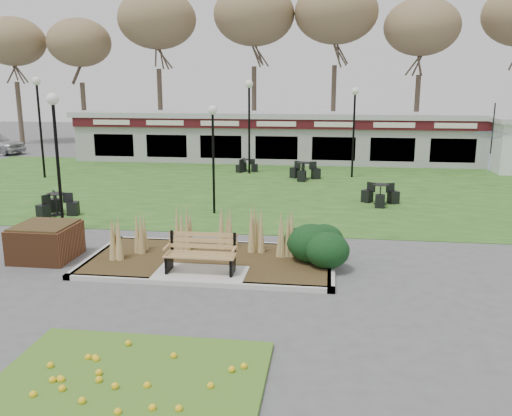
# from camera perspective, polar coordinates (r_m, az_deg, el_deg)

# --- Properties ---
(ground) EXTENTS (100.00, 100.00, 0.00)m
(ground) POSITION_cam_1_polar(r_m,az_deg,el_deg) (13.07, -5.97, -7.49)
(ground) COLOR #515154
(ground) RESTS_ON ground
(lawn) EXTENTS (34.00, 16.00, 0.02)m
(lawn) POSITION_cam_1_polar(r_m,az_deg,el_deg) (24.49, 0.64, 2.30)
(lawn) COLOR #22571B
(lawn) RESTS_ON ground
(flower_bed) EXTENTS (4.20, 3.00, 0.16)m
(flower_bed) POSITION_cam_1_polar(r_m,az_deg,el_deg) (9.06, -13.15, -17.09)
(flower_bed) COLOR #377220
(flower_bed) RESTS_ON ground
(planting_bed) EXTENTS (6.75, 3.40, 1.27)m
(planting_bed) POSITION_cam_1_polar(r_m,az_deg,el_deg) (13.98, 0.40, -4.45)
(planting_bed) COLOR #362915
(planting_bed) RESTS_ON ground
(park_bench) EXTENTS (1.70, 0.66, 0.93)m
(park_bench) POSITION_cam_1_polar(r_m,az_deg,el_deg) (13.11, -5.78, -4.71)
(park_bench) COLOR #9C7346
(park_bench) RESTS_ON ground
(brick_planter) EXTENTS (1.50, 1.50, 0.95)m
(brick_planter) POSITION_cam_1_polar(r_m,az_deg,el_deg) (15.40, -21.26, -3.29)
(brick_planter) COLOR brown
(brick_planter) RESTS_ON ground
(food_pavilion) EXTENTS (24.60, 3.40, 2.90)m
(food_pavilion) POSITION_cam_1_polar(r_m,az_deg,el_deg) (32.13, 2.42, 7.49)
(food_pavilion) COLOR #959597
(food_pavilion) RESTS_ON ground
(tree_backdrop) EXTENTS (47.24, 5.24, 10.36)m
(tree_backdrop) POSITION_cam_1_polar(r_m,az_deg,el_deg) (40.17, 3.66, 18.42)
(tree_backdrop) COLOR #47382B
(tree_backdrop) RESTS_ON ground
(lamp_post_near_left) EXTENTS (0.36, 0.36, 4.28)m
(lamp_post_near_left) POSITION_cam_1_polar(r_m,az_deg,el_deg) (17.34, -20.37, 7.45)
(lamp_post_near_left) COLOR black
(lamp_post_near_left) RESTS_ON ground
(lamp_post_mid_left) EXTENTS (0.32, 0.32, 3.82)m
(lamp_post_mid_left) POSITION_cam_1_polar(r_m,az_deg,el_deg) (19.00, -4.56, 7.60)
(lamp_post_mid_left) COLOR black
(lamp_post_mid_left) RESTS_ON ground
(lamp_post_mid_right) EXTENTS (0.39, 0.39, 4.72)m
(lamp_post_mid_right) POSITION_cam_1_polar(r_m,az_deg,el_deg) (27.61, -0.73, 10.68)
(lamp_post_mid_right) COLOR black
(lamp_post_mid_right) RESTS_ON ground
(lamp_post_far_right) EXTENTS (0.36, 0.36, 4.37)m
(lamp_post_far_right) POSITION_cam_1_polar(r_m,az_deg,el_deg) (26.89, 10.31, 9.87)
(lamp_post_far_right) COLOR black
(lamp_post_far_right) RESTS_ON ground
(lamp_post_far_left) EXTENTS (0.40, 0.40, 4.86)m
(lamp_post_far_left) POSITION_cam_1_polar(r_m,az_deg,el_deg) (28.35, -21.93, 10.03)
(lamp_post_far_left) COLOR black
(lamp_post_far_left) RESTS_ON ground
(bistro_set_a) EXTENTS (1.36, 1.47, 0.78)m
(bistro_set_a) POSITION_cam_1_polar(r_m,az_deg,el_deg) (20.29, -20.22, 0.02)
(bistro_set_a) COLOR black
(bistro_set_a) RESTS_ON ground
(bistro_set_b) EXTENTS (1.54, 1.44, 0.82)m
(bistro_set_b) POSITION_cam_1_polar(r_m,az_deg,el_deg) (26.29, 5.09, 3.62)
(bistro_set_b) COLOR black
(bistro_set_b) RESTS_ON ground
(bistro_set_c) EXTENTS (1.10, 1.22, 0.65)m
(bistro_set_c) POSITION_cam_1_polar(r_m,az_deg,el_deg) (28.58, -1.08, 4.31)
(bistro_set_c) COLOR black
(bistro_set_c) RESTS_ON ground
(bistro_set_d) EXTENTS (1.47, 1.34, 0.78)m
(bistro_set_d) POSITION_cam_1_polar(r_m,az_deg,el_deg) (21.28, 12.93, 1.07)
(bistro_set_d) COLOR black
(bistro_set_d) RESTS_ON ground
(patio_umbrella) EXTENTS (2.45, 2.48, 2.62)m
(patio_umbrella) POSITION_cam_1_polar(r_m,az_deg,el_deg) (26.01, 23.47, 5.55)
(patio_umbrella) COLOR black
(patio_umbrella) RESTS_ON ground
(car_black) EXTENTS (5.24, 3.18, 1.63)m
(car_black) POSITION_cam_1_polar(r_m,az_deg,el_deg) (34.87, -10.72, 6.62)
(car_black) COLOR black
(car_black) RESTS_ON ground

